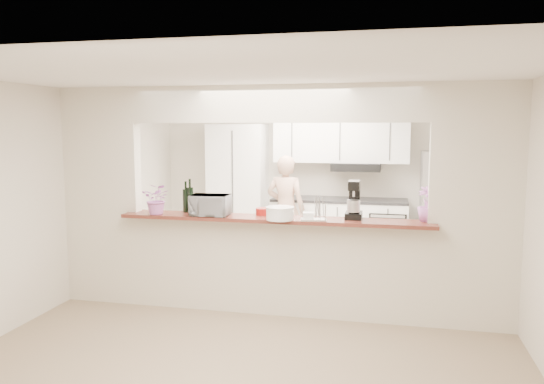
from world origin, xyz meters
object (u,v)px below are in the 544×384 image
(stand_mixer, at_px, (354,201))
(person, at_px, (286,209))
(toaster_oven, at_px, (210,205))
(refrigerator, at_px, (446,208))

(stand_mixer, height_order, person, person)
(toaster_oven, xyz_separation_m, stand_mixer, (1.55, 0.16, 0.07))
(person, bearing_deg, refrigerator, -162.43)
(toaster_oven, xyz_separation_m, person, (0.39, 2.33, -0.39))
(stand_mixer, bearing_deg, refrigerator, 65.11)
(refrigerator, height_order, toaster_oven, refrigerator)
(toaster_oven, bearing_deg, person, 77.62)
(refrigerator, xyz_separation_m, toaster_oven, (-2.75, -2.75, 0.35))
(stand_mixer, bearing_deg, toaster_oven, -173.97)
(refrigerator, bearing_deg, stand_mixer, -114.89)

